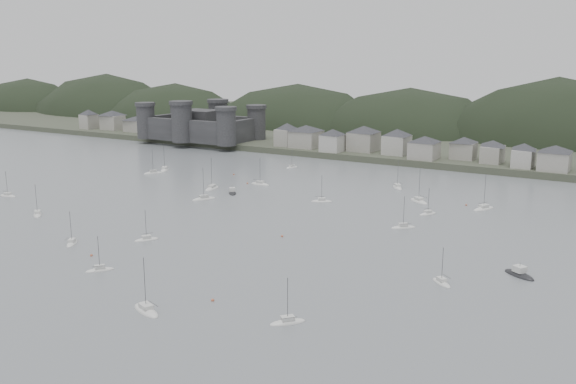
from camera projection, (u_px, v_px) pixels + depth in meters
The scene contains 10 objects.
ground at pixel (114, 281), 137.82m from camera, with size 900.00×900.00×0.00m, color slate.
far_shore_land at pixel (471, 133), 384.24m from camera, with size 900.00×250.00×3.00m, color #383D2D.
forested_ridge at pixel (466, 160), 363.16m from camera, with size 851.55×103.94×102.57m.
castle at pixel (201, 124), 346.26m from camera, with size 66.00×43.00×20.00m.
waterfront_town at pixel (521, 152), 263.83m from camera, with size 451.48×28.46×12.92m.
sailboat_lead at pixel (204, 199), 215.18m from camera, with size 6.61×8.92×11.84m.
moored_fleet at pixel (257, 213), 195.63m from camera, with size 251.02×176.31×13.81m.
motor_launch_near at pixel (519, 274), 141.06m from camera, with size 8.66×7.03×3.99m.
motor_launch_far at pixel (232, 193), 224.50m from camera, with size 6.51×7.19×3.73m.
mooring_buoys at pixel (261, 220), 188.08m from camera, with size 178.77×113.46×0.70m.
Camera 1 is at (100.32, -91.66, 49.14)m, focal length 38.77 mm.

